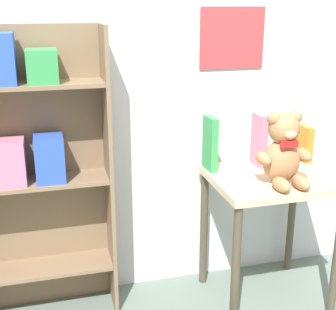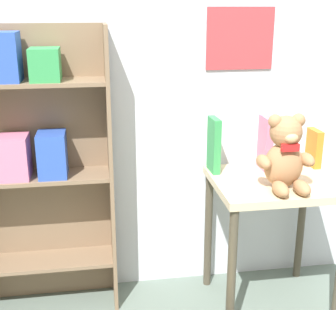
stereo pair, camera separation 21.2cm
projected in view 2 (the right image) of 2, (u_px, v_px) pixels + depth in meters
wall_back at (228, 49)px, 2.30m from camera, size 4.80×0.07×2.50m
bookshelf_side at (35, 157)px, 2.18m from camera, size 0.71×0.22×1.38m
display_table at (273, 202)px, 2.22m from camera, size 0.58×0.49×0.68m
teddy_bear at (285, 155)px, 2.04m from camera, size 0.26×0.23×0.33m
book_standing_green at (214, 145)px, 2.26m from camera, size 0.04×0.12×0.27m
book_standing_pink at (265, 143)px, 2.29m from camera, size 0.04×0.12×0.26m
book_standing_orange at (314, 148)px, 2.35m from camera, size 0.04×0.12×0.19m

